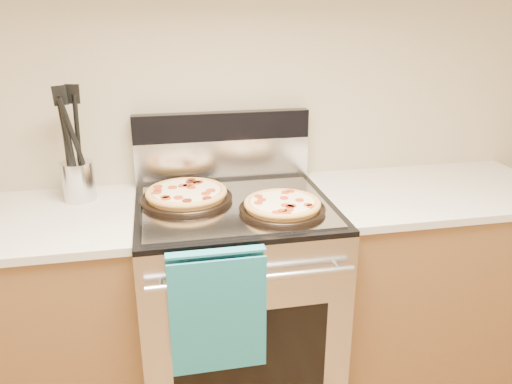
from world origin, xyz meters
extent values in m
plane|color=tan|center=(0.00, 2.00, 1.35)|extent=(4.00, 0.00, 4.00)
cube|color=#B7B7BC|center=(0.00, 1.65, 0.45)|extent=(0.76, 0.68, 0.90)
cube|color=black|center=(0.00, 1.31, 0.45)|extent=(0.56, 0.01, 0.40)
cube|color=black|center=(0.00, 1.65, 0.91)|extent=(0.76, 0.68, 0.02)
cube|color=silver|center=(0.00, 1.96, 1.01)|extent=(0.76, 0.06, 0.18)
cube|color=black|center=(0.00, 1.96, 1.16)|extent=(0.76, 0.06, 0.12)
cylinder|color=silver|center=(0.00, 1.27, 0.80)|extent=(0.70, 0.03, 0.03)
cube|color=gray|center=(0.00, 1.62, 0.92)|extent=(0.70, 0.55, 0.01)
cube|color=brown|center=(-0.88, 1.68, 0.44)|extent=(1.00, 0.62, 0.88)
cube|color=brown|center=(0.88, 1.68, 0.44)|extent=(1.00, 0.62, 0.88)
cube|color=beige|center=(0.88, 1.68, 0.90)|extent=(1.02, 0.64, 0.03)
cylinder|color=silver|center=(-0.60, 1.85, 0.99)|extent=(0.15, 0.15, 0.16)
camera|label=1|loc=(-0.28, -0.14, 1.64)|focal=35.00mm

